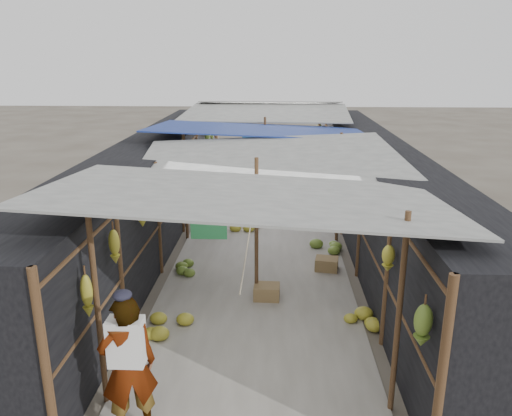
# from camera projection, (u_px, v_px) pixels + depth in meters

# --- Properties ---
(ground) EXTENTS (80.00, 80.00, 0.00)m
(ground) POSITION_uv_depth(u_px,v_px,m) (247.00, 405.00, 6.32)
(ground) COLOR #6B6356
(ground) RESTS_ON ground
(aisle_slab) EXTENTS (3.60, 16.00, 0.02)m
(aisle_slab) POSITION_uv_depth(u_px,v_px,m) (262.00, 232.00, 12.53)
(aisle_slab) COLOR #9E998E
(aisle_slab) RESTS_ON ground
(stall_left) EXTENTS (1.40, 15.00, 2.30)m
(stall_left) POSITION_uv_depth(u_px,v_px,m) (153.00, 187.00, 12.31)
(stall_left) COLOR black
(stall_left) RESTS_ON ground
(stall_right) EXTENTS (1.40, 15.00, 2.30)m
(stall_right) POSITION_uv_depth(u_px,v_px,m) (373.00, 190.00, 12.10)
(stall_right) COLOR black
(stall_right) RESTS_ON ground
(crate_near) EXTENTS (0.48, 0.39, 0.28)m
(crate_near) POSITION_uv_depth(u_px,v_px,m) (267.00, 292.00, 9.05)
(crate_near) COLOR olive
(crate_near) RESTS_ON ground
(crate_mid) EXTENTS (0.51, 0.44, 0.27)m
(crate_mid) POSITION_uv_depth(u_px,v_px,m) (327.00, 264.00, 10.27)
(crate_mid) COLOR olive
(crate_mid) RESTS_ON ground
(crate_back) EXTENTS (0.50, 0.42, 0.31)m
(crate_back) POSITION_uv_depth(u_px,v_px,m) (268.00, 191.00, 15.77)
(crate_back) COLOR olive
(crate_back) RESTS_ON ground
(black_basin) EXTENTS (0.54, 0.54, 0.16)m
(black_basin) POSITION_uv_depth(u_px,v_px,m) (317.00, 203.00, 14.81)
(black_basin) COLOR black
(black_basin) RESTS_ON ground
(vendor_elderly) EXTENTS (0.75, 0.64, 1.75)m
(vendor_elderly) POSITION_uv_depth(u_px,v_px,m) (128.00, 366.00, 5.64)
(vendor_elderly) COLOR silver
(vendor_elderly) RESTS_ON ground
(shopper_blue) EXTENTS (0.76, 0.64, 1.40)m
(shopper_blue) POSITION_uv_depth(u_px,v_px,m) (214.00, 209.00, 12.07)
(shopper_blue) COLOR navy
(shopper_blue) RESTS_ON ground
(vendor_seated) EXTENTS (0.53, 0.64, 0.86)m
(vendor_seated) POSITION_uv_depth(u_px,v_px,m) (300.00, 193.00, 14.56)
(vendor_seated) COLOR #524F47
(vendor_seated) RESTS_ON ground
(market_canopy) EXTENTS (5.62, 15.20, 2.77)m
(market_canopy) POSITION_uv_depth(u_px,v_px,m) (264.00, 135.00, 12.15)
(market_canopy) COLOR brown
(market_canopy) RESTS_ON ground
(hanging_bananas) EXTENTS (3.95, 14.30, 0.81)m
(hanging_bananas) POSITION_uv_depth(u_px,v_px,m) (262.00, 167.00, 12.14)
(hanging_bananas) COLOR #A19A29
(hanging_bananas) RESTS_ON ground
(floor_bananas) EXTENTS (3.97, 9.97, 0.35)m
(floor_bananas) POSITION_uv_depth(u_px,v_px,m) (235.00, 235.00, 11.92)
(floor_bananas) COLOR olive
(floor_bananas) RESTS_ON ground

